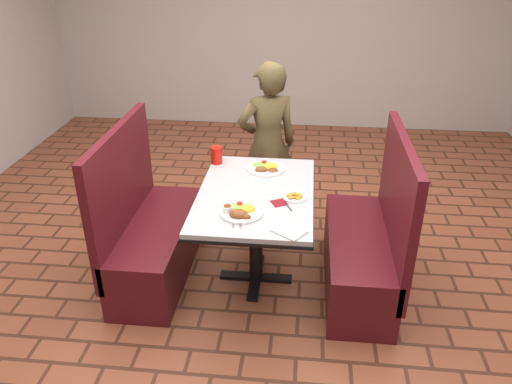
% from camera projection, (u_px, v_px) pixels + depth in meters
% --- Properties ---
extents(room, '(7.00, 7.04, 2.82)m').
position_uv_depth(room, '(256.00, 18.00, 2.95)').
color(room, brown).
rests_on(room, ground).
extents(dining_table, '(0.81, 1.21, 0.75)m').
position_uv_depth(dining_table, '(256.00, 204.00, 3.53)').
color(dining_table, '#ACAEB1').
rests_on(dining_table, ground).
extents(booth_bench_left, '(0.47, 1.20, 1.17)m').
position_uv_depth(booth_bench_left, '(151.00, 236.00, 3.75)').
color(booth_bench_left, '#501219').
rests_on(booth_bench_left, ground).
extents(booth_bench_right, '(0.47, 1.20, 1.17)m').
position_uv_depth(booth_bench_right, '(366.00, 249.00, 3.60)').
color(booth_bench_right, '#501219').
rests_on(booth_bench_right, ground).
extents(diner_person, '(0.62, 0.52, 1.45)m').
position_uv_depth(diner_person, '(267.00, 145.00, 4.31)').
color(diner_person, brown).
rests_on(diner_person, ground).
extents(near_dinner_plate, '(0.28, 0.28, 0.09)m').
position_uv_depth(near_dinner_plate, '(240.00, 210.00, 3.20)').
color(near_dinner_plate, white).
rests_on(near_dinner_plate, dining_table).
extents(far_dinner_plate, '(0.28, 0.28, 0.07)m').
position_uv_depth(far_dinner_plate, '(266.00, 167.00, 3.80)').
color(far_dinner_plate, white).
rests_on(far_dinner_plate, dining_table).
extents(plantain_plate, '(0.17, 0.17, 0.03)m').
position_uv_depth(plantain_plate, '(295.00, 197.00, 3.40)').
color(plantain_plate, white).
rests_on(plantain_plate, dining_table).
extents(maroon_napkin, '(0.13, 0.13, 0.00)m').
position_uv_depth(maroon_napkin, '(279.00, 203.00, 3.34)').
color(maroon_napkin, maroon).
rests_on(maroon_napkin, dining_table).
extents(spoon_utensil, '(0.06, 0.11, 0.00)m').
position_uv_depth(spoon_utensil, '(288.00, 207.00, 3.29)').
color(spoon_utensil, '#B8B8BD').
rests_on(spoon_utensil, dining_table).
extents(red_tumbler, '(0.09, 0.09, 0.13)m').
position_uv_depth(red_tumbler, '(216.00, 155.00, 3.89)').
color(red_tumbler, red).
rests_on(red_tumbler, dining_table).
extents(paper_napkin, '(0.24, 0.23, 0.01)m').
position_uv_depth(paper_napkin, '(289.00, 231.00, 3.02)').
color(paper_napkin, silver).
rests_on(paper_napkin, dining_table).
extents(knife_utensil, '(0.06, 0.18, 0.00)m').
position_uv_depth(knife_utensil, '(239.00, 219.00, 3.13)').
color(knife_utensil, silver).
rests_on(knife_utensil, dining_table).
extents(fork_utensil, '(0.03, 0.13, 0.00)m').
position_uv_depth(fork_utensil, '(233.00, 221.00, 3.11)').
color(fork_utensil, silver).
rests_on(fork_utensil, dining_table).
extents(lettuce_shreds, '(0.28, 0.32, 0.00)m').
position_uv_depth(lettuce_shreds, '(262.00, 188.00, 3.53)').
color(lettuce_shreds, '#97CC51').
rests_on(lettuce_shreds, dining_table).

